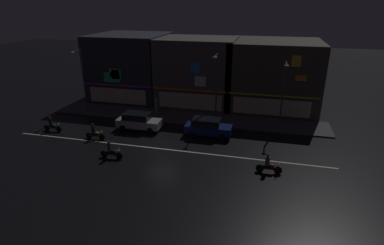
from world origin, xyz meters
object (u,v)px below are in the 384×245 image
traffic_cone (187,126)px  streetlamp_east (283,89)px  streetlamp_west (82,75)px  motorcycle_lead (268,165)px  streetlamp_mid (216,83)px  parked_car_trailing (139,121)px  motorcycle_trailing_far (94,133)px  parked_car_near_kerb (208,127)px  pedestrian_on_sidewalk (156,106)px  motorcycle_opposite_lane (111,151)px  motorcycle_following (52,125)px

traffic_cone → streetlamp_east: bearing=15.6°
streetlamp_west → motorcycle_lead: bearing=-23.8°
streetlamp_mid → parked_car_trailing: (-6.98, -3.50, -3.40)m
streetlamp_west → motorcycle_trailing_far: streetlamp_west is taller
parked_car_near_kerb → streetlamp_east: bearing=-151.0°
parked_car_near_kerb → motorcycle_lead: parked_car_near_kerb is taller
streetlamp_east → parked_car_trailing: size_ratio=1.50×
pedestrian_on_sidewalk → traffic_cone: pedestrian_on_sidewalk is taller
streetlamp_mid → motorcycle_trailing_far: streetlamp_mid is taller
pedestrian_on_sidewalk → motorcycle_opposite_lane: pedestrian_on_sidewalk is taller
streetlamp_mid → motorcycle_trailing_far: 12.56m
parked_car_trailing → motorcycle_opposite_lane: (0.20, -6.20, -0.24)m
streetlamp_mid → traffic_cone: streetlamp_mid is taller
streetlamp_mid → parked_car_near_kerb: (-0.10, -3.40, -3.40)m
streetlamp_mid → motorcycle_trailing_far: size_ratio=3.67×
streetlamp_west → traffic_cone: bearing=-10.0°
streetlamp_west → parked_car_near_kerb: bearing=-12.8°
streetlamp_east → motorcycle_trailing_far: (-16.47, -6.92, -3.36)m
streetlamp_mid → motorcycle_lead: 11.19m
streetlamp_mid → motorcycle_following: bearing=-158.3°
streetlamp_west → motorcycle_lead: size_ratio=3.63×
streetlamp_west → streetlamp_east: (21.41, 0.27, -0.23)m
traffic_cone → parked_car_trailing: bearing=-164.4°
streetlamp_mid → parked_car_trailing: bearing=-153.4°
motorcycle_trailing_far → streetlamp_east: bearing=22.4°
streetlamp_west → motorcycle_lead: (20.45, -9.02, -3.59)m
streetlamp_east → motorcycle_opposite_lane: streetlamp_east is taller
traffic_cone → motorcycle_following: bearing=-163.5°
streetlamp_west → pedestrian_on_sidewalk: (8.09, 1.16, -3.27)m
streetlamp_west → motorcycle_trailing_far: bearing=-53.4°
streetlamp_east → streetlamp_west: bearing=-179.3°
streetlamp_east → parked_car_near_kerb: (-6.57, -3.65, -3.12)m
motorcycle_opposite_lane → motorcycle_trailing_far: same height
motorcycle_lead → motorcycle_trailing_far: same height
parked_car_near_kerb → streetlamp_mid: bearing=-91.6°
pedestrian_on_sidewalk → motorcycle_lead: 16.01m
parked_car_trailing → traffic_cone: size_ratio=7.82×
streetlamp_east → motorcycle_following: streetlamp_east is taller
parked_car_near_kerb → motorcycle_lead: 7.96m
motorcycle_opposite_lane → motorcycle_trailing_far: bearing=-35.8°
streetlamp_west → motorcycle_trailing_far: size_ratio=3.63×
pedestrian_on_sidewalk → traffic_cone: bearing=89.0°
streetlamp_west → parked_car_trailing: bearing=-23.7°
motorcycle_opposite_lane → motorcycle_following: bearing=-16.9°
parked_car_near_kerb → traffic_cone: size_ratio=7.82×
motorcycle_following → motorcycle_opposite_lane: (8.23, -3.73, 0.00)m
pedestrian_on_sidewalk → motorcycle_opposite_lane: 10.85m
pedestrian_on_sidewalk → motorcycle_lead: (12.36, -10.17, -0.32)m
motorcycle_trailing_far → parked_car_trailing: bearing=46.0°
parked_car_trailing → motorcycle_following: (-8.03, -2.47, -0.24)m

